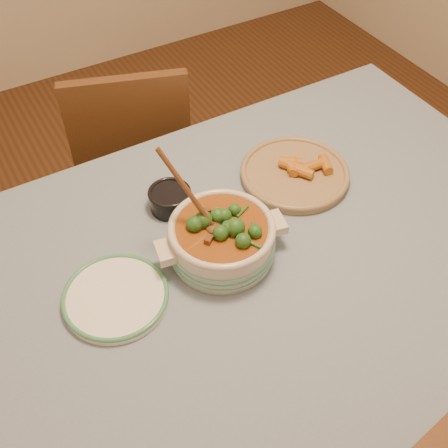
# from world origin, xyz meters

# --- Properties ---
(floor) EXTENTS (4.50, 4.50, 0.00)m
(floor) POSITION_xyz_m (0.00, 0.00, 0.00)
(floor) COLOR #422612
(floor) RESTS_ON ground
(dining_table) EXTENTS (1.68, 1.08, 0.76)m
(dining_table) POSITION_xyz_m (0.00, 0.00, 0.66)
(dining_table) COLOR brown
(dining_table) RESTS_ON floor
(stew_casserole) EXTENTS (0.32, 0.29, 0.30)m
(stew_casserole) POSITION_xyz_m (-0.04, 0.05, 0.82)
(stew_casserole) COLOR beige
(stew_casserole) RESTS_ON dining_table
(white_plate) EXTENTS (0.26, 0.26, 0.02)m
(white_plate) POSITION_xyz_m (-0.32, 0.05, 0.77)
(white_plate) COLOR white
(white_plate) RESTS_ON dining_table
(condiment_bowl) EXTENTS (0.13, 0.13, 0.06)m
(condiment_bowl) POSITION_xyz_m (-0.08, 0.26, 0.79)
(condiment_bowl) COLOR black
(condiment_bowl) RESTS_ON dining_table
(fried_plate) EXTENTS (0.32, 0.32, 0.05)m
(fried_plate) POSITION_xyz_m (0.27, 0.19, 0.78)
(fried_plate) COLOR #987D54
(fried_plate) RESTS_ON dining_table
(chair_far) EXTENTS (0.51, 0.51, 0.86)m
(chair_far) POSITION_xyz_m (0.03, 0.83, 0.49)
(chair_far) COLOR brown
(chair_far) RESTS_ON floor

